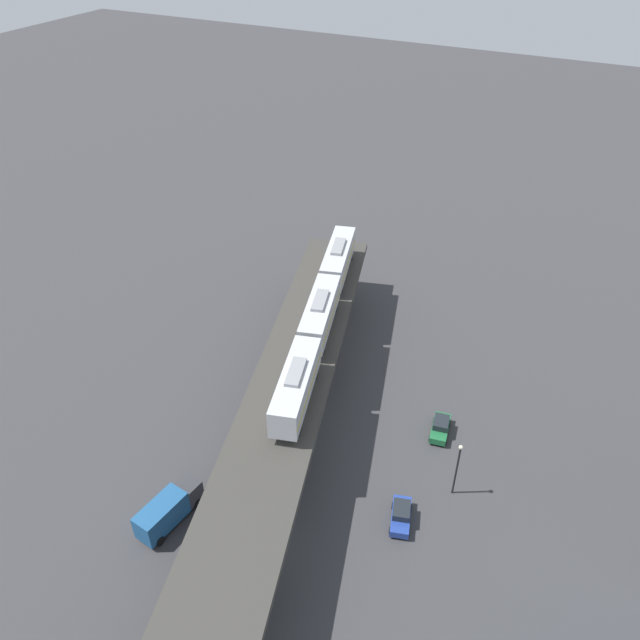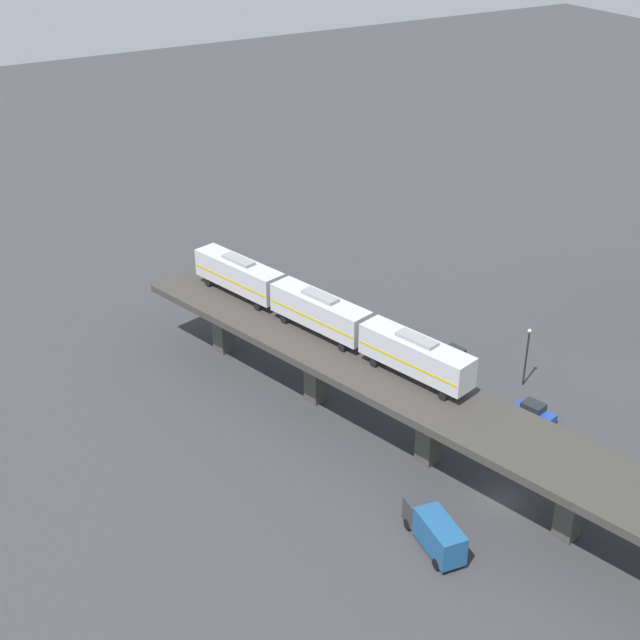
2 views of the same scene
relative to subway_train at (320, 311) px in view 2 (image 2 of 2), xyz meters
name	(u,v)px [view 2 (image 2 of 2)]	position (x,y,z in m)	size (l,w,h in m)	color
ground_plane	(501,501)	(-5.12, 23.73, -9.89)	(400.00, 400.00, 0.00)	#38383A
elevated_viaduct	(507,443)	(-5.07, 23.56, -3.57)	(32.65, 90.91, 7.35)	#393733
subway_train	(320,311)	(0.00, 0.00, 0.00)	(12.63, 36.60, 4.45)	silver
street_car_blue	(534,411)	(-16.39, 15.40, -8.95)	(2.94, 4.72, 1.89)	#233D93
street_car_green	(455,356)	(-16.26, 2.47, -8.95)	(2.47, 4.63, 1.89)	#1E6638
delivery_truck	(434,530)	(3.68, 25.34, -8.13)	(3.19, 7.44, 3.20)	#333338
street_lamp	(527,352)	(-19.94, 9.87, -5.78)	(0.44, 0.44, 6.94)	black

